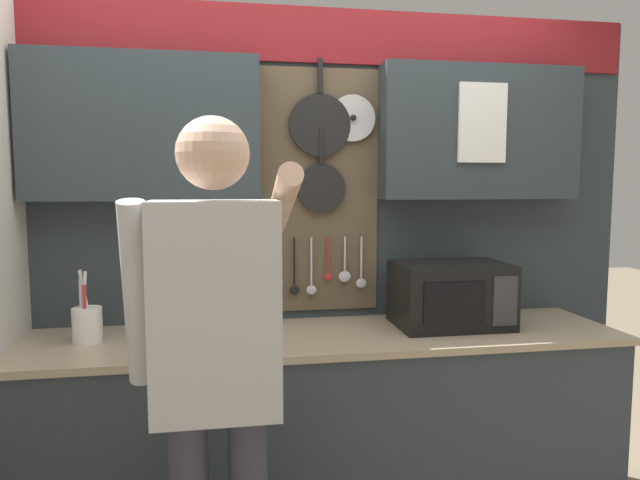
{
  "coord_description": "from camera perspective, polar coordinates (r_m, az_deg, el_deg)",
  "views": [
    {
      "loc": [
        -0.44,
        -2.35,
        1.57
      ],
      "look_at": [
        0.0,
        0.19,
        1.31
      ],
      "focal_mm": 32.0,
      "sensor_mm": 36.0,
      "label": 1
    }
  ],
  "objects": [
    {
      "name": "back_wall_unit",
      "position": [
        2.66,
        -0.38,
        3.32
      ],
      "size": [
        3.11,
        0.22,
        2.36
      ],
      "color": "#2D383D",
      "rests_on": "ground_plane"
    },
    {
      "name": "knife_block",
      "position": [
        2.45,
        -12.86,
        -7.22
      ],
      "size": [
        0.13,
        0.16,
        0.27
      ],
      "color": "brown",
      "rests_on": "base_cabinet_counter"
    },
    {
      "name": "microwave",
      "position": [
        2.63,
        12.93,
        -5.33
      ],
      "size": [
        0.49,
        0.35,
        0.29
      ],
      "color": "black",
      "rests_on": "base_cabinet_counter"
    },
    {
      "name": "person",
      "position": [
        1.79,
        -10.32,
        -10.89
      ],
      "size": [
        0.54,
        0.67,
        1.76
      ],
      "color": "#383842",
      "rests_on": "ground_plane"
    },
    {
      "name": "base_cabinet_counter",
      "position": [
        2.63,
        0.67,
        -19.16
      ],
      "size": [
        2.54,
        0.62,
        0.93
      ],
      "color": "#2D383D",
      "rests_on": "ground_plane"
    },
    {
      "name": "utensil_crock",
      "position": [
        2.51,
        -22.27,
        -7.7
      ],
      "size": [
        0.12,
        0.12,
        0.3
      ],
      "color": "white",
      "rests_on": "base_cabinet_counter"
    }
  ]
}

